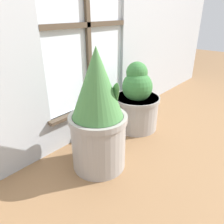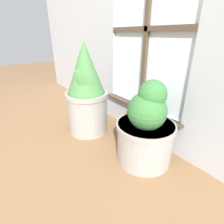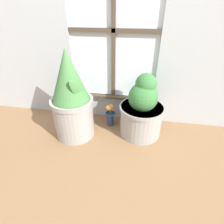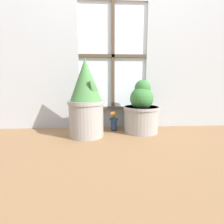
% 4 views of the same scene
% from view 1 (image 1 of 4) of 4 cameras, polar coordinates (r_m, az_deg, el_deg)
% --- Properties ---
extents(ground_plane, '(10.00, 10.00, 0.00)m').
position_cam_1_polar(ground_plane, '(1.68, 7.33, -10.35)').
color(ground_plane, olive).
extents(potted_plant_left, '(0.37, 0.37, 0.80)m').
position_cam_1_polar(potted_plant_left, '(1.36, -3.70, -0.83)').
color(potted_plant_left, '#9E9993').
rests_on(potted_plant_left, ground_plane).
extents(potted_plant_right, '(0.40, 0.40, 0.59)m').
position_cam_1_polar(potted_plant_right, '(1.91, 6.39, 2.64)').
color(potted_plant_right, '#9E9993').
rests_on(potted_plant_right, ground_plane).
extents(flower_vase, '(0.11, 0.11, 0.23)m').
position_cam_1_polar(flower_vase, '(1.79, -1.57, -2.88)').
color(flower_vase, navy).
rests_on(flower_vase, ground_plane).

